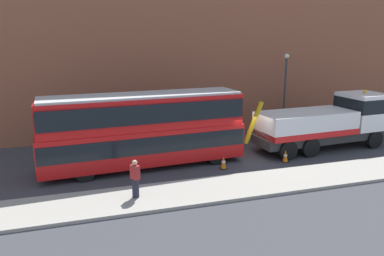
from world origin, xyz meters
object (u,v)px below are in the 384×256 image
recovery_tow_truck (329,121)px  pedestrian_onlooker (135,179)px  traffic_cone_near_bus (224,163)px  double_decker_bus (144,127)px  street_lamp (285,86)px  traffic_cone_midway (285,156)px

recovery_tow_truck → pedestrian_onlooker: (-13.02, -4.25, -0.77)m
pedestrian_onlooker → traffic_cone_near_bus: (5.17, 2.58, -0.64)m
recovery_tow_truck → double_decker_bus: double_decker_bus is taller
traffic_cone_near_bus → street_lamp: 9.99m
double_decker_bus → traffic_cone_near_bus: (4.04, -1.63, -1.89)m
recovery_tow_truck → street_lamp: (-0.60, 4.46, 1.71)m
traffic_cone_near_bus → traffic_cone_midway: same height
recovery_tow_truck → traffic_cone_near_bus: (-7.85, -1.66, -1.42)m
recovery_tow_truck → double_decker_bus: (-11.88, -0.03, 0.47)m
double_decker_bus → traffic_cone_midway: size_ratio=15.49×
traffic_cone_near_bus → street_lamp: size_ratio=0.12×
traffic_cone_near_bus → traffic_cone_midway: bearing=0.1°
pedestrian_onlooker → double_decker_bus: bearing=45.1°
pedestrian_onlooker → traffic_cone_midway: 9.38m
double_decker_bus → traffic_cone_midway: (7.86, -1.62, -1.89)m
recovery_tow_truck → street_lamp: 4.81m
double_decker_bus → recovery_tow_truck: bearing=-3.6°
recovery_tow_truck → pedestrian_onlooker: recovery_tow_truck is taller
traffic_cone_near_bus → pedestrian_onlooker: bearing=-153.4°
pedestrian_onlooker → street_lamp: (12.41, 8.70, 2.49)m
double_decker_bus → street_lamp: (11.28, 4.49, 1.24)m
pedestrian_onlooker → traffic_cone_near_bus: 5.82m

